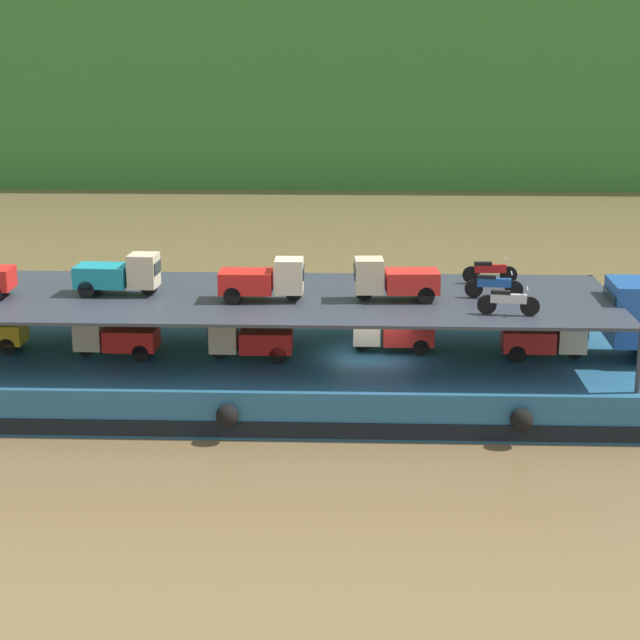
# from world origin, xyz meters

# --- Properties ---
(ground_plane) EXTENTS (400.00, 400.00, 0.00)m
(ground_plane) POSITION_xyz_m (0.00, 0.00, 0.00)
(ground_plane) COLOR brown
(cargo_barge) EXTENTS (32.65, 8.68, 1.50)m
(cargo_barge) POSITION_xyz_m (0.00, -0.02, 0.75)
(cargo_barge) COLOR #23567A
(cargo_barge) RESTS_ON ground
(cargo_rack) EXTENTS (23.45, 7.34, 2.00)m
(cargo_rack) POSITION_xyz_m (-3.80, 0.00, 3.44)
(cargo_rack) COLOR #2D333D
(cargo_rack) RESTS_ON cargo_barge
(mini_truck_lower_aft) EXTENTS (2.76, 1.24, 1.38)m
(mini_truck_lower_aft) POSITION_xyz_m (-8.53, -0.46, 2.19)
(mini_truck_lower_aft) COLOR red
(mini_truck_lower_aft) RESTS_ON cargo_barge
(mini_truck_lower_mid) EXTENTS (2.75, 1.22, 1.38)m
(mini_truck_lower_mid) POSITION_xyz_m (-4.05, -0.55, 2.19)
(mini_truck_lower_mid) COLOR red
(mini_truck_lower_mid) RESTS_ON cargo_barge
(mini_truck_lower_fore) EXTENTS (2.75, 1.21, 1.38)m
(mini_truck_lower_fore) POSITION_xyz_m (0.64, 0.55, 2.19)
(mini_truck_lower_fore) COLOR red
(mini_truck_lower_fore) RESTS_ON cargo_barge
(mini_truck_lower_bow) EXTENTS (2.78, 1.26, 1.38)m
(mini_truck_lower_bow) POSITION_xyz_m (5.69, -0.10, 2.19)
(mini_truck_lower_bow) COLOR red
(mini_truck_lower_bow) RESTS_ON cargo_barge
(mini_truck_upper_mid) EXTENTS (2.79, 1.29, 1.38)m
(mini_truck_upper_mid) POSITION_xyz_m (-8.40, 0.04, 4.19)
(mini_truck_upper_mid) COLOR teal
(mini_truck_upper_mid) RESTS_ON cargo_rack
(mini_truck_upper_fore) EXTENTS (2.76, 1.23, 1.38)m
(mini_truck_upper_fore) POSITION_xyz_m (-3.56, -0.63, 4.19)
(mini_truck_upper_fore) COLOR red
(mini_truck_upper_fore) RESTS_ON cargo_rack
(mini_truck_upper_bow) EXTENTS (2.79, 1.29, 1.38)m
(mini_truck_upper_bow) POSITION_xyz_m (0.69, -0.43, 4.19)
(mini_truck_upper_bow) COLOR red
(mini_truck_upper_bow) RESTS_ON cargo_rack
(motorcycle_upper_port) EXTENTS (1.90, 0.55, 0.87)m
(motorcycle_upper_port) POSITION_xyz_m (4.09, -2.20, 3.93)
(motorcycle_upper_port) COLOR black
(motorcycle_upper_port) RESTS_ON cargo_rack
(motorcycle_upper_centre) EXTENTS (1.90, 0.55, 0.87)m
(motorcycle_upper_centre) POSITION_xyz_m (3.92, 0.00, 3.93)
(motorcycle_upper_centre) COLOR black
(motorcycle_upper_centre) RESTS_ON cargo_rack
(motorcycle_upper_stbd) EXTENTS (1.90, 0.55, 0.87)m
(motorcycle_upper_stbd) POSITION_xyz_m (4.05, 2.20, 3.93)
(motorcycle_upper_stbd) COLOR black
(motorcycle_upper_stbd) RESTS_ON cargo_rack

